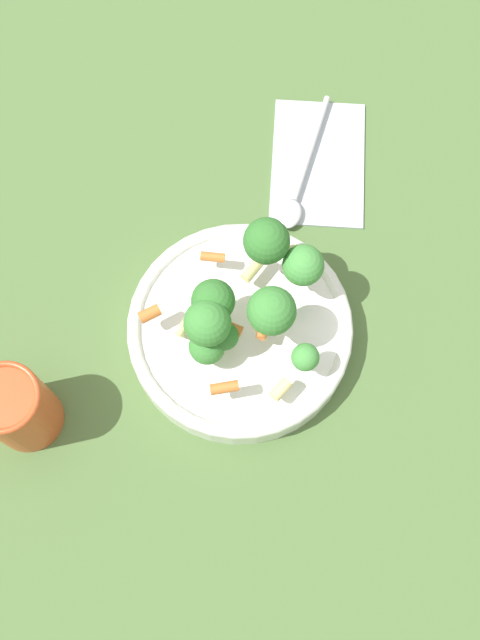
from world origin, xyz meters
The scene contains 6 objects.
ground_plane centered at (0.00, 0.00, 0.00)m, with size 3.00×3.00×0.00m, color #4C6B38.
bowl centered at (0.00, 0.00, 0.02)m, with size 0.23×0.23×0.04m.
pasta_salad centered at (0.00, -0.01, 0.09)m, with size 0.17×0.19×0.09m.
cup centered at (-0.06, 0.22, 0.05)m, with size 0.07×0.07×0.10m.
napkin centered at (0.19, -0.12, 0.00)m, with size 0.18×0.14×0.01m.
spoon centered at (0.16, -0.09, 0.01)m, with size 0.17×0.09×0.01m.
Camera 1 is at (-0.24, 0.03, 0.75)m, focal length 42.00 mm.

